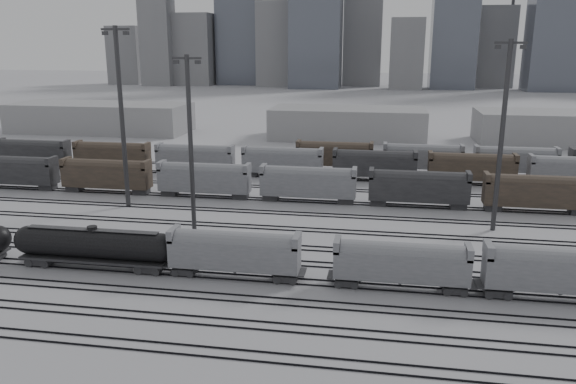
% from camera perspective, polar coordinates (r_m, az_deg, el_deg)
% --- Properties ---
extents(ground, '(900.00, 900.00, 0.00)m').
position_cam_1_polar(ground, '(61.27, -9.62, -8.65)').
color(ground, '#BCBBC0').
rests_on(ground, ground).
extents(tracks, '(220.00, 71.50, 0.16)m').
position_cam_1_polar(tracks, '(76.86, -5.36, -3.54)').
color(tracks, black).
rests_on(tracks, ground).
extents(tank_car_b, '(18.85, 3.14, 4.66)m').
position_cam_1_polar(tank_car_b, '(65.77, -19.14, -5.11)').
color(tank_car_b, black).
rests_on(tank_car_b, ground).
extents(hopper_car_a, '(13.99, 2.78, 5.00)m').
position_cam_1_polar(hopper_car_a, '(59.76, -5.48, -5.92)').
color(hopper_car_a, black).
rests_on(hopper_car_a, ground).
extents(hopper_car_b, '(13.57, 2.70, 4.85)m').
position_cam_1_polar(hopper_car_b, '(57.93, 11.42, -6.94)').
color(hopper_car_b, black).
rests_on(hopper_car_b, ground).
extents(hopper_car_c, '(14.72, 2.92, 5.26)m').
position_cam_1_polar(hopper_car_c, '(60.42, 26.18, -7.05)').
color(hopper_car_c, black).
rests_on(hopper_car_c, ground).
extents(light_mast_b, '(4.28, 0.68, 26.75)m').
position_cam_1_polar(light_mast_b, '(87.07, -16.55, 7.61)').
color(light_mast_b, '#323234').
rests_on(light_mast_b, ground).
extents(light_mast_c, '(3.67, 0.59, 22.96)m').
position_cam_1_polar(light_mast_c, '(72.36, -9.88, 5.04)').
color(light_mast_c, '#323234').
rests_on(light_mast_c, ground).
extents(light_mast_d, '(3.97, 0.64, 24.82)m').
position_cam_1_polar(light_mast_d, '(77.41, 20.92, 5.66)').
color(light_mast_d, '#323234').
rests_on(light_mast_d, ground).
extents(bg_string_near, '(151.00, 3.00, 5.60)m').
position_cam_1_polar(bg_string_near, '(88.26, 2.05, 0.77)').
color(bg_string_near, gray).
rests_on(bg_string_near, ground).
extents(bg_string_mid, '(151.00, 3.00, 5.60)m').
position_cam_1_polar(bg_string_mid, '(103.13, 8.78, 2.66)').
color(bg_string_mid, black).
rests_on(bg_string_mid, ground).
extents(bg_string_far, '(66.00, 3.00, 5.60)m').
position_cam_1_polar(bg_string_far, '(112.13, 17.85, 3.09)').
color(bg_string_far, '#4E3F31').
rests_on(bg_string_far, ground).
extents(warehouse_left, '(50.00, 18.00, 8.00)m').
position_cam_1_polar(warehouse_left, '(169.03, -18.50, 7.18)').
color(warehouse_left, '#939396').
rests_on(warehouse_left, ground).
extents(warehouse_mid, '(40.00, 18.00, 8.00)m').
position_cam_1_polar(warehouse_mid, '(149.54, 6.10, 6.96)').
color(warehouse_mid, '#939396').
rests_on(warehouse_mid, ground).
extents(warehouse_right, '(35.00, 18.00, 8.00)m').
position_cam_1_polar(warehouse_right, '(154.69, 25.01, 5.92)').
color(warehouse_right, '#939396').
rests_on(warehouse_right, ground).
extents(skyline, '(316.00, 22.40, 95.00)m').
position_cam_1_polar(skyline, '(333.16, 8.61, 16.45)').
color(skyline, gray).
rests_on(skyline, ground).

